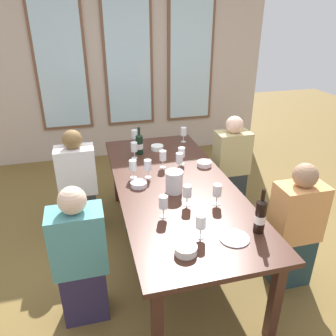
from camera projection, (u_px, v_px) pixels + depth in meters
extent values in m
plane|color=brown|center=(174.00, 250.00, 3.27)|extent=(12.00, 12.00, 0.00)
cube|color=#BDAA9A|center=(128.00, 61.00, 4.89)|extent=(4.21, 0.06, 2.90)
cube|color=brown|center=(61.00, 64.00, 4.63)|extent=(0.72, 0.03, 1.88)
cube|color=silver|center=(61.00, 64.00, 4.62)|extent=(0.64, 0.01, 1.80)
cube|color=brown|center=(128.00, 61.00, 4.85)|extent=(0.72, 0.03, 1.88)
cube|color=silver|center=(129.00, 61.00, 4.83)|extent=(0.64, 0.01, 1.80)
cube|color=brown|center=(190.00, 59.00, 5.06)|extent=(0.72, 0.03, 1.88)
cube|color=silver|center=(191.00, 59.00, 5.05)|extent=(0.64, 0.01, 1.80)
cube|color=#402319|center=(174.00, 186.00, 2.96)|extent=(1.01, 2.37, 0.04)
cube|color=#402319|center=(157.00, 327.00, 2.08)|extent=(0.07, 0.07, 0.70)
cube|color=#402319|center=(275.00, 300.00, 2.26)|extent=(0.07, 0.07, 0.70)
cube|color=#402319|center=(117.00, 175.00, 3.98)|extent=(0.07, 0.07, 0.70)
cube|color=#402319|center=(182.00, 167.00, 4.17)|extent=(0.07, 0.07, 0.70)
cylinder|color=white|center=(234.00, 238.00, 2.24)|extent=(0.21, 0.21, 0.01)
cylinder|color=silver|center=(174.00, 183.00, 2.79)|extent=(0.14, 0.14, 0.17)
cylinder|color=silver|center=(174.00, 173.00, 2.75)|extent=(0.16, 0.16, 0.02)
cylinder|color=black|center=(260.00, 217.00, 2.27)|extent=(0.07, 0.07, 0.24)
cone|color=black|center=(262.00, 201.00, 2.21)|extent=(0.07, 0.07, 0.02)
cylinder|color=black|center=(263.00, 194.00, 2.19)|extent=(0.03, 0.03, 0.08)
cylinder|color=#F4DFCF|center=(260.00, 219.00, 2.28)|extent=(0.08, 0.08, 0.06)
cylinder|color=black|center=(139.00, 145.00, 3.52)|extent=(0.08, 0.07, 0.20)
cone|color=black|center=(139.00, 135.00, 3.47)|extent=(0.08, 0.07, 0.02)
cylinder|color=black|center=(139.00, 131.00, 3.45)|extent=(0.03, 0.03, 0.08)
cylinder|color=silver|center=(139.00, 146.00, 3.52)|extent=(0.08, 0.08, 0.06)
cylinder|color=white|center=(186.00, 250.00, 2.10)|extent=(0.14, 0.14, 0.05)
cylinder|color=white|center=(204.00, 164.00, 3.28)|extent=(0.14, 0.14, 0.05)
cylinder|color=white|center=(139.00, 184.00, 2.90)|extent=(0.14, 0.14, 0.04)
cylinder|color=white|center=(157.00, 148.00, 3.65)|extent=(0.14, 0.14, 0.05)
cylinder|color=white|center=(163.00, 167.00, 3.26)|extent=(0.06, 0.06, 0.00)
cylinder|color=white|center=(163.00, 163.00, 3.24)|extent=(0.01, 0.01, 0.07)
cylinder|color=white|center=(163.00, 155.00, 3.20)|extent=(0.07, 0.07, 0.09)
cylinder|color=white|center=(148.00, 177.00, 3.06)|extent=(0.06, 0.06, 0.00)
cylinder|color=white|center=(148.00, 173.00, 3.05)|extent=(0.01, 0.01, 0.07)
cylinder|color=white|center=(148.00, 165.00, 3.01)|extent=(0.07, 0.07, 0.09)
cylinder|color=maroon|center=(148.00, 168.00, 3.02)|extent=(0.06, 0.06, 0.02)
cylinder|color=white|center=(181.00, 164.00, 3.33)|extent=(0.06, 0.06, 0.00)
cylinder|color=white|center=(181.00, 160.00, 3.31)|extent=(0.01, 0.01, 0.07)
cylinder|color=white|center=(182.00, 152.00, 3.28)|extent=(0.07, 0.07, 0.09)
cylinder|color=white|center=(216.00, 204.00, 2.65)|extent=(0.06, 0.06, 0.00)
cylinder|color=white|center=(217.00, 199.00, 2.63)|extent=(0.01, 0.01, 0.07)
cylinder|color=white|center=(217.00, 190.00, 2.59)|extent=(0.07, 0.07, 0.09)
cylinder|color=maroon|center=(217.00, 194.00, 2.61)|extent=(0.06, 0.06, 0.03)
cylinder|color=white|center=(187.00, 205.00, 2.63)|extent=(0.06, 0.06, 0.00)
cylinder|color=white|center=(187.00, 200.00, 2.61)|extent=(0.01, 0.01, 0.07)
cylinder|color=white|center=(187.00, 191.00, 2.58)|extent=(0.07, 0.07, 0.09)
cylinder|color=white|center=(200.00, 237.00, 2.26)|extent=(0.06, 0.06, 0.00)
cylinder|color=white|center=(200.00, 232.00, 2.25)|extent=(0.01, 0.01, 0.07)
cylinder|color=white|center=(201.00, 221.00, 2.21)|extent=(0.07, 0.07, 0.09)
cylinder|color=white|center=(183.00, 142.00, 3.88)|extent=(0.06, 0.06, 0.00)
cylinder|color=white|center=(183.00, 138.00, 3.87)|extent=(0.01, 0.01, 0.07)
cylinder|color=white|center=(184.00, 131.00, 3.83)|extent=(0.07, 0.07, 0.09)
cylinder|color=beige|center=(183.00, 134.00, 3.84)|extent=(0.06, 0.06, 0.02)
cylinder|color=white|center=(135.00, 158.00, 3.46)|extent=(0.06, 0.06, 0.00)
cylinder|color=white|center=(134.00, 154.00, 3.44)|extent=(0.01, 0.01, 0.07)
cylinder|color=white|center=(134.00, 147.00, 3.41)|extent=(0.07, 0.07, 0.09)
cylinder|color=maroon|center=(134.00, 149.00, 3.42)|extent=(0.06, 0.06, 0.04)
cylinder|color=white|center=(179.00, 170.00, 3.21)|extent=(0.06, 0.06, 0.00)
cylinder|color=white|center=(179.00, 166.00, 3.19)|extent=(0.01, 0.01, 0.07)
cylinder|color=white|center=(179.00, 158.00, 3.15)|extent=(0.07, 0.07, 0.09)
cylinder|color=#590C19|center=(179.00, 161.00, 3.17)|extent=(0.06, 0.06, 0.02)
cylinder|color=white|center=(133.00, 177.00, 3.06)|extent=(0.06, 0.06, 0.00)
cylinder|color=white|center=(133.00, 174.00, 3.04)|extent=(0.01, 0.01, 0.07)
cylinder|color=white|center=(133.00, 165.00, 3.01)|extent=(0.07, 0.07, 0.09)
cylinder|color=maroon|center=(133.00, 168.00, 3.02)|extent=(0.06, 0.06, 0.04)
cylinder|color=white|center=(135.00, 144.00, 3.80)|extent=(0.06, 0.06, 0.00)
cylinder|color=white|center=(135.00, 141.00, 3.79)|extent=(0.01, 0.01, 0.07)
cylinder|color=white|center=(134.00, 134.00, 3.75)|extent=(0.07, 0.07, 0.09)
cylinder|color=beige|center=(134.00, 137.00, 3.76)|extent=(0.06, 0.06, 0.02)
cylinder|color=white|center=(164.00, 216.00, 2.49)|extent=(0.06, 0.06, 0.00)
cylinder|color=white|center=(164.00, 212.00, 2.47)|extent=(0.01, 0.01, 0.07)
cylinder|color=white|center=(163.00, 202.00, 2.43)|extent=(0.07, 0.07, 0.09)
cylinder|color=#590C19|center=(163.00, 206.00, 2.45)|extent=(0.06, 0.06, 0.03)
cube|color=#2C2F2D|center=(81.00, 210.00, 3.52)|extent=(0.32, 0.24, 0.45)
cube|color=silver|center=(76.00, 170.00, 3.31)|extent=(0.38, 0.24, 0.48)
sphere|color=brown|center=(72.00, 140.00, 3.17)|extent=(0.19, 0.19, 0.19)
cube|color=#272E31|center=(229.00, 189.00, 3.92)|extent=(0.32, 0.24, 0.45)
cube|color=tan|center=(232.00, 153.00, 3.72)|extent=(0.38, 0.24, 0.48)
sphere|color=beige|center=(235.00, 125.00, 3.58)|extent=(0.19, 0.19, 0.19)
cube|color=#2D2644|center=(85.00, 291.00, 2.51)|extent=(0.32, 0.24, 0.45)
cube|color=teal|center=(78.00, 241.00, 2.31)|extent=(0.38, 0.24, 0.48)
sphere|color=beige|center=(72.00, 200.00, 2.17)|extent=(0.19, 0.19, 0.19)
cube|color=#22393C|center=(289.00, 258.00, 2.83)|extent=(0.32, 0.24, 0.45)
cube|color=tan|center=(298.00, 212.00, 2.63)|extent=(0.38, 0.24, 0.48)
sphere|color=#9A7457|center=(305.00, 175.00, 2.49)|extent=(0.19, 0.19, 0.19)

